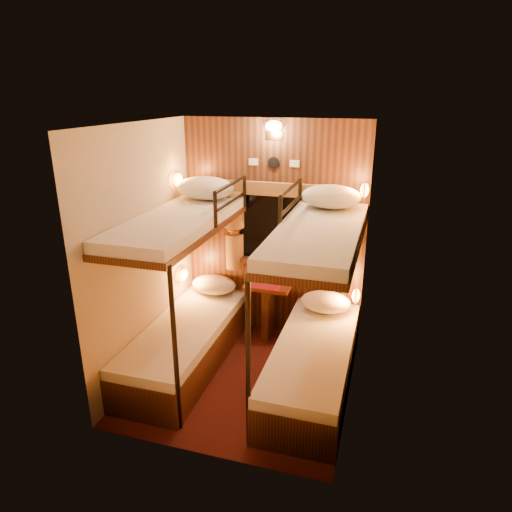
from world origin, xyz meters
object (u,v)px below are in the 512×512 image
(bunk_right, at_px, (314,333))
(table, at_px, (268,303))
(bottle_left, at_px, (262,275))
(bottle_right, at_px, (266,276))
(bunk_left, at_px, (185,315))

(bunk_right, distance_m, table, 1.02)
(bunk_right, distance_m, bottle_left, 1.10)
(bunk_right, xyz_separation_m, bottle_right, (-0.67, 0.78, 0.19))
(bunk_left, distance_m, bottle_right, 1.02)
(bottle_left, bearing_deg, bunk_left, -125.05)
(bunk_left, height_order, table, bunk_left)
(bunk_right, height_order, bottle_right, bunk_right)
(table, xyz_separation_m, bottle_left, (-0.08, 0.02, 0.33))
(bunk_left, distance_m, bottle_left, 1.00)
(bunk_right, height_order, bottle_left, bunk_right)
(bunk_right, height_order, table, bunk_right)
(bunk_left, bearing_deg, table, 50.33)
(bottle_left, bearing_deg, table, -14.19)
(bunk_left, relative_size, bottle_right, 8.69)
(bunk_right, xyz_separation_m, bottle_left, (-0.73, 0.80, 0.18))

